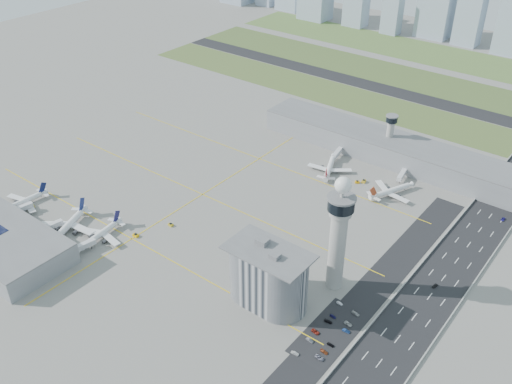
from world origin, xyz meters
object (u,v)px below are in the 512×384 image
Objects in this scene: jet_bridge_near_0 at (11,214)px; car_lot_2 at (315,332)px; tug_5 at (364,181)px; car_hw_2 at (503,219)px; car_lot_4 at (333,316)px; airplane_near_c at (98,232)px; tug_4 at (357,182)px; car_lot_10 at (348,324)px; admin_building at (268,276)px; tug_2 at (136,235)px; car_hw_4 at (510,173)px; car_lot_8 at (331,345)px; airplane_far_a at (330,164)px; control_tower at (339,230)px; airplane_far_b at (392,188)px; jet_bridge_far_0 at (341,150)px; jet_bridge_far_1 at (404,172)px; tug_1 at (61,224)px; tug_3 at (171,225)px; jet_bridge_near_1 at (40,233)px; car_lot_1 at (310,340)px; car_hw_1 at (435,286)px; car_lot_9 at (346,331)px; secondary_tower at (390,132)px; car_lot_11 at (356,314)px; airplane_near_b at (66,224)px; car_lot_5 at (339,303)px; car_lot_0 at (295,353)px; airplane_near_a at (21,200)px; jet_bridge_near_2 at (72,253)px; car_lot_7 at (324,352)px; tug_0 at (31,206)px; car_lot_3 at (328,321)px; car_lot_6 at (320,358)px.

jet_bridge_near_0 reaches higher than car_lot_2.
tug_5 reaches higher than car_hw_2.
car_lot_4 is 0.84× the size of car_hw_2.
tug_4 is at bearing 142.09° from airplane_near_c.
admin_building is at bearing 111.76° from car_lot_10.
car_hw_4 is (147.87, 205.86, -0.36)m from tug_2.
airplane_far_a is at bearing 31.62° from car_lot_8.
airplane_far_b is (-15.81, 97.32, -30.00)m from control_tower.
jet_bridge_far_0 is at bearing 107.99° from admin_building.
airplane_far_b reaches higher than jet_bridge_far_1.
tug_3 is (51.83, 39.85, -0.21)m from tug_1.
car_lot_8 is 0.96× the size of car_hw_4.
jet_bridge_near_1 reaches higher than car_lot_10.
car_hw_1 is at bearing -17.78° from car_lot_1.
secondary_tower is at bearing 16.15° from car_lot_9.
car_lot_11 is at bearing -87.11° from tug_3.
tug_2 is (35.05, 21.40, -4.84)m from airplane_near_b.
car_lot_1 reaches higher than car_lot_5.
tug_3 reaches higher than car_lot_0.
airplane_far_b is 9.61× the size of car_lot_1.
airplane_near_a is (-171.53, -27.46, -10.34)m from admin_building.
secondary_tower reaches higher than jet_bridge_near_2.
car_lot_0 is at bearing -33.74° from admin_building.
car_lot_7 is (40.59, -11.68, -14.75)m from admin_building.
jet_bridge_near_0 is at bearing 108.18° from car_lot_5.
jet_bridge_near_0 is at bearing -146.65° from car_hw_1.
jet_bridge_near_2 is 189.87m from tug_5.
admin_building is 127.80m from airplane_far_b.
airplane_near_a reaches higher than jet_bridge_far_1.
tug_5 is 104.97m from car_hw_1.
jet_bridge_near_2 is at bearing 114.91° from car_lot_5.
car_lot_0 is (74.10, -149.02, -4.47)m from airplane_far_a.
airplane_near_a reaches higher than car_hw_2.
jet_bridge_near_1 is at bearing 175.41° from tug_0.
tug_0 is (-169.63, -152.27, -4.03)m from airplane_far_b.
jet_bridge_far_0 is 41.01m from tug_5.
admin_building is 46.12m from car_lot_11.
car_lot_5 is at bearing 89.97° from car_lot_11.
airplane_far_a is at bearing -144.32° from car_hw_4.
airplane_near_a is 218.41m from jet_bridge_far_0.
control_tower reaches higher than car_lot_10.
car_lot_3 is 14.80m from car_lot_11.
tug_4 is at bearing -2.76° from tug_1.
tug_3 is (88.02, 42.42, -4.10)m from airplane_near_a.
airplane_far_a is at bearing 112.03° from airplane_far_b.
car_lot_4 is at bearing -60.45° from jet_bridge_near_2.
tug_5 is 0.77× the size of car_lot_6.
car_lot_0 is 1.11× the size of car_lot_8.
car_lot_2 is at bearing 58.29° from car_lot_7.
car_hw_2 is at bearing -51.28° from tug_2.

